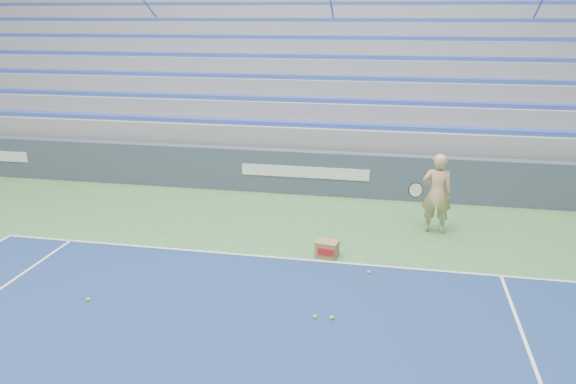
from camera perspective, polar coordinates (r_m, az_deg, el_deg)
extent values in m
cube|color=white|center=(10.58, -1.81, -6.61)|extent=(10.97, 0.05, 0.00)
cube|color=#3B455B|center=(14.09, 1.79, 2.00)|extent=(30.00, 0.30, 1.10)
cube|color=white|center=(13.92, 1.68, 2.02)|extent=(3.20, 0.02, 0.28)
cube|color=gray|center=(18.47, 4.11, 5.77)|extent=(30.00, 8.50, 1.10)
cube|color=gray|center=(18.32, 4.16, 8.22)|extent=(30.00, 8.50, 0.50)
cube|color=#2E4BA9|center=(14.48, 2.27, 6.92)|extent=(29.60, 0.42, 0.11)
cube|color=gray|center=(18.66, 4.36, 9.94)|extent=(30.00, 7.65, 0.50)
cube|color=#2E4BA9|center=(15.23, 2.80, 9.36)|extent=(29.60, 0.42, 0.11)
cube|color=gray|center=(19.02, 4.56, 11.60)|extent=(30.00, 6.80, 0.50)
cube|color=#2E4BA9|center=(16.00, 3.28, 11.57)|extent=(29.60, 0.42, 0.11)
cube|color=gray|center=(19.39, 4.75, 13.20)|extent=(30.00, 5.95, 0.50)
cube|color=#2E4BA9|center=(16.80, 3.73, 13.56)|extent=(29.60, 0.42, 0.11)
cube|color=gray|center=(19.78, 4.93, 14.74)|extent=(30.00, 5.10, 0.50)
cube|color=#2E4BA9|center=(17.61, 4.14, 15.38)|extent=(29.60, 0.42, 0.11)
cube|color=gray|center=(20.18, 5.11, 16.21)|extent=(30.00, 4.25, 0.50)
cube|color=#2E4BA9|center=(18.44, 4.52, 17.03)|extent=(29.60, 0.42, 0.11)
cube|color=gray|center=(20.60, 5.28, 17.63)|extent=(30.00, 3.40, 0.50)
cube|color=#2E4BA9|center=(19.28, 4.87, 18.54)|extent=(29.60, 0.42, 0.11)
cube|color=gray|center=(22.60, 5.79, 15.85)|extent=(31.00, 0.40, 7.30)
cylinder|color=#314DAE|center=(19.71, -14.11, 17.92)|extent=(0.05, 8.53, 5.04)
cylinder|color=#314DAE|center=(18.07, 4.40, 18.43)|extent=(0.05, 8.53, 5.04)
cylinder|color=#314DAE|center=(18.34, 24.26, 16.99)|extent=(0.05, 8.53, 5.04)
imported|color=tan|center=(11.90, 14.88, -0.14)|extent=(0.64, 0.44, 1.68)
cylinder|color=black|center=(11.61, 13.27, 0.11)|extent=(0.12, 0.27, 0.08)
cylinder|color=beige|center=(11.31, 12.83, 0.20)|extent=(0.29, 0.16, 0.28)
torus|color=black|center=(11.31, 12.83, 0.20)|extent=(0.31, 0.18, 0.30)
cube|color=olive|center=(10.60, 3.99, -5.79)|extent=(0.45, 0.36, 0.30)
cube|color=#B21E19|center=(10.45, 3.88, -6.13)|extent=(0.32, 0.07, 0.14)
sphere|color=#BBDE2D|center=(10.04, 8.21, -8.08)|extent=(0.07, 0.07, 0.07)
sphere|color=#BBDE2D|center=(9.61, -19.64, -10.25)|extent=(0.07, 0.07, 0.07)
sphere|color=#BBDE2D|center=(8.62, 2.75, -12.54)|extent=(0.07, 0.07, 0.07)
sphere|color=#BBDE2D|center=(8.60, 4.48, -12.63)|extent=(0.07, 0.07, 0.07)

